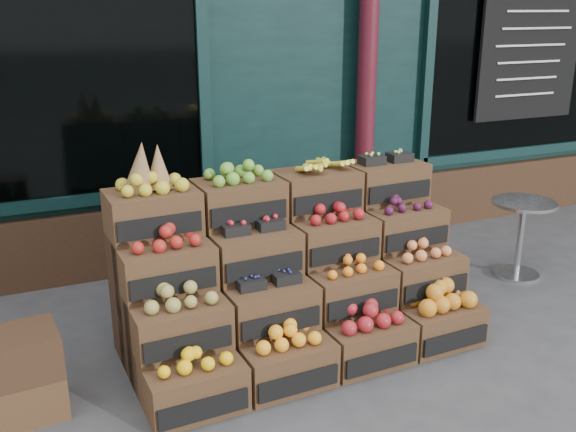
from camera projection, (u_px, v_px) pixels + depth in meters
name	position (u px, v px, depth m)	size (l,w,h in m)	color
ground	(358.00, 364.00, 4.24)	(60.00, 60.00, 0.00)	#3E3E40
crate_display	(293.00, 281.00, 4.42)	(2.39, 1.22, 1.47)	#49301C
spare_crates	(13.00, 377.00, 3.62)	(0.55, 0.41, 0.52)	#49301C
bistro_table	(521.00, 230.00, 5.52)	(0.54, 0.54, 0.68)	silver
shopkeeper	(98.00, 158.00, 6.06)	(0.65, 0.43, 1.78)	#164F27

